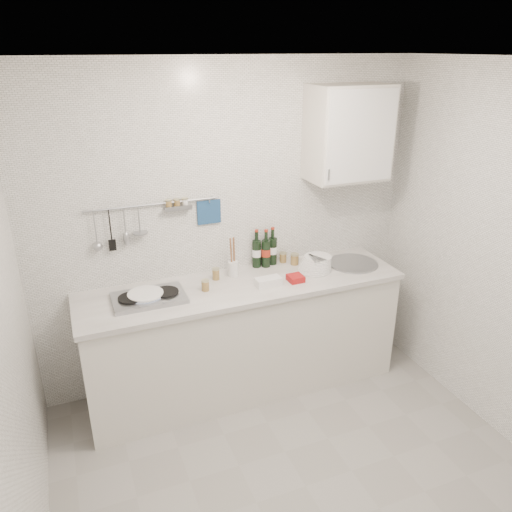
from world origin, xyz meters
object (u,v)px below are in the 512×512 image
Objects in this scene: utensil_crock at (233,267)px; plate_stack_sink at (316,264)px; wall_cabinet at (349,133)px; plate_stack_hob at (145,297)px; wine_bottles at (265,248)px.

plate_stack_sink is at bearing -12.16° from utensil_crock.
wall_cabinet is at bearing -2.17° from utensil_crock.
wall_cabinet is at bearing 20.33° from plate_stack_sink.
wall_cabinet reaches higher than plate_stack_sink.
utensil_crock reaches higher than plate_stack_hob.
wall_cabinet is 2.26× the size of wine_bottles.
utensil_crock is (-0.64, 0.14, 0.02)m from plate_stack_sink.
wall_cabinet is 1.02m from plate_stack_sink.
plate_stack_hob is (-1.63, -0.11, -1.01)m from wall_cabinet.
plate_stack_hob is 1.35m from plate_stack_sink.
wall_cabinet reaches higher than plate_stack_hob.
utensil_crock is (-0.92, 0.03, -0.95)m from wall_cabinet.
wall_cabinet is at bearing -11.07° from wine_bottles.
plate_stack_hob is at bearing -168.29° from utensil_crock.
wall_cabinet is 1.08m from wine_bottles.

